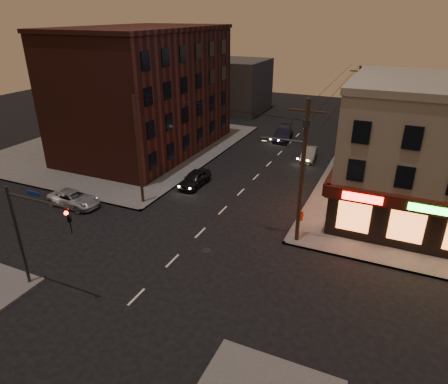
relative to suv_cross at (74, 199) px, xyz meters
The scene contains 15 objects.
ground 12.31m from the suv_cross, 17.39° to the right, with size 120.00×120.00×0.00m, color black.
sidewalk_nw 16.57m from the suv_cross, 112.24° to the left, with size 24.00×28.00×0.15m, color #514F4C.
brick_apartment 16.69m from the suv_cross, 100.24° to the left, with size 12.00×20.00×13.00m, color #431D15.
bg_building_ne_a 43.00m from the suv_cross, 53.14° to the left, with size 10.00×12.00×7.00m, color #3F3D3A.
bg_building_nw 38.49m from the suv_cross, 91.89° to the left, with size 9.00×10.00×8.00m, color #3F3D3A.
bg_building_ne_b 53.89m from the suv_cross, 63.84° to the left, with size 8.00×8.00×6.00m, color #3F3D3A.
utility_pole_main 19.23m from the suv_cross, ahead, with size 4.20×0.44×10.00m.
utility_pole_far 34.09m from the suv_cross, 56.81° to the left, with size 0.26×0.26×9.00m, color #382619.
utility_pole_west 6.95m from the suv_cross, 29.81° to the left, with size 0.24×0.24×9.00m, color #382619.
traffic_signal 11.68m from the suv_cross, 56.39° to the right, with size 4.49×0.32×6.47m.
suv_cross is the anchor object (origin of this frame).
sedan_near 10.73m from the suv_cross, 47.55° to the left, with size 1.69×4.21×1.43m, color black.
sedan_mid 24.73m from the suv_cross, 51.79° to the left, with size 1.44×4.14×1.36m, color slate.
sedan_far 27.66m from the suv_cross, 67.64° to the left, with size 2.11×5.20×1.51m, color #1A1B35.
fire_hydrant 18.83m from the suv_cross, 15.65° to the left, with size 0.36×0.36×0.84m.
Camera 1 is at (12.17, -18.68, 15.01)m, focal length 32.00 mm.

